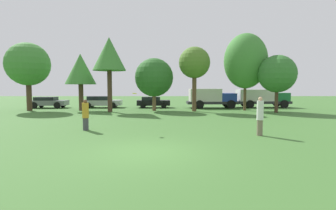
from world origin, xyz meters
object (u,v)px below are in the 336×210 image
at_px(person_catcher, 260,116).
at_px(tree_2, 110,55).
at_px(delivery_truck_blue, 211,97).
at_px(person_thrower, 86,115).
at_px(parked_car_grey, 49,102).
at_px(tree_6, 278,74).
at_px(tree_3, 154,78).
at_px(parked_car_black, 153,102).
at_px(parked_car_silver, 102,102).
at_px(delivery_truck_green, 262,97).
at_px(tree_1, 81,70).
at_px(frisbee, 135,93).
at_px(tree_4, 195,63).
at_px(tree_5, 246,61).
at_px(tree_0, 28,65).

xyz_separation_m(person_catcher, tree_2, (-10.10, 12.21, 4.49)).
bearing_deg(tree_2, delivery_truck_blue, 24.43).
relative_size(person_thrower, parked_car_grey, 0.41).
bearing_deg(tree_6, tree_2, 178.00).
xyz_separation_m(person_thrower, tree_3, (3.15, 11.92, 2.49)).
bearing_deg(parked_car_black, parked_car_silver, 177.59).
bearing_deg(tree_2, delivery_truck_green, 18.58).
bearing_deg(tree_1, delivery_truck_green, 11.54).
xyz_separation_m(tree_2, tree_6, (15.79, -0.55, -1.85)).
height_order(parked_car_silver, delivery_truck_blue, delivery_truck_blue).
distance_m(tree_1, parked_car_silver, 5.22).
xyz_separation_m(person_thrower, parked_car_silver, (-3.24, 15.90, -0.15)).
distance_m(frisbee, tree_2, 12.22).
relative_size(tree_2, tree_3, 1.35).
height_order(tree_1, tree_4, tree_4).
distance_m(parked_car_grey, parked_car_silver, 6.00).
xyz_separation_m(tree_3, tree_4, (3.99, -0.68, 1.37)).
xyz_separation_m(tree_3, tree_6, (11.60, -1.85, 0.26)).
distance_m(parked_car_black, delivery_truck_blue, 6.68).
height_order(tree_3, delivery_truck_blue, tree_3).
distance_m(person_thrower, tree_5, 17.91).
distance_m(delivery_truck_blue, delivery_truck_green, 6.14).
xyz_separation_m(tree_1, tree_5, (16.73, 0.08, 0.85)).
height_order(frisbee, tree_6, tree_6).
distance_m(tree_1, parked_car_grey, 6.84).
bearing_deg(parked_car_silver, tree_5, -15.04).
bearing_deg(person_catcher, parked_car_silver, -44.96).
relative_size(person_catcher, tree_1, 0.33).
xyz_separation_m(tree_0, delivery_truck_green, (25.03, 4.25, -3.47)).
height_order(person_catcher, parked_car_silver, person_catcher).
bearing_deg(parked_car_silver, tree_3, -33.74).
bearing_deg(parked_car_black, tree_1, -154.37).
xyz_separation_m(person_thrower, delivery_truck_blue, (9.44, 15.39, 0.36)).
bearing_deg(tree_1, delivery_truck_blue, 13.27).
bearing_deg(frisbee, tree_6, 41.37).
bearing_deg(frisbee, person_catcher, -10.02).
bearing_deg(tree_2, tree_1, 155.13).
bearing_deg(tree_0, parked_car_black, 17.55).
xyz_separation_m(frisbee, tree_4, (4.36, 11.72, 2.67)).
xyz_separation_m(frisbee, tree_0, (-12.28, 12.42, 2.61)).
bearing_deg(tree_6, tree_3, 170.96).
relative_size(tree_5, parked_car_black, 2.02).
relative_size(tree_2, tree_6, 1.33).
relative_size(person_thrower, tree_3, 0.32).
bearing_deg(delivery_truck_green, tree_3, -162.74).
relative_size(tree_0, parked_car_grey, 1.65).
bearing_deg(person_catcher, person_thrower, 0.00).
bearing_deg(tree_6, tree_5, 137.48).
distance_m(tree_5, parked_car_black, 11.15).
relative_size(parked_car_black, delivery_truck_green, 0.60).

